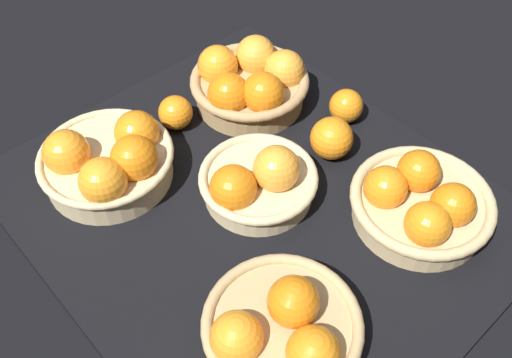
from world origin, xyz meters
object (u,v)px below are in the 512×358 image
Objects in this scene: basket_near_left at (109,161)px; loose_orange_front_gap at (332,138)px; basket_far_left at (250,82)px; basket_near_right at (282,329)px; loose_orange_back_gap at (176,113)px; loose_orange_side_gap at (346,106)px; basket_center at (257,181)px; basket_far_right at (420,203)px.

loose_orange_front_gap is (22.84, 34.56, -0.75)cm from basket_near_left.
basket_near_right is at bearing -37.20° from basket_far_left.
basket_far_left reaches higher than loose_orange_front_gap.
basket_far_left is 21.69cm from loose_orange_front_gap.
loose_orange_back_gap is 1.00× the size of loose_orange_side_gap.
basket_center is 3.09× the size of loose_orange_side_gap.
basket_far_left is 54.03cm from basket_near_right.
basket_center is at bearing -39.17° from basket_far_left.
basket_near_left is 17.93cm from loose_orange_back_gap.
basket_far_right reaches higher than basket_near_right.
basket_far_right reaches higher than loose_orange_back_gap.
loose_orange_front_gap is 1.19× the size of loose_orange_side_gap.
basket_near_right is 0.96× the size of basket_far_right.
basket_far_right is 27.62cm from loose_orange_side_gap.
basket_near_left is 1.16× the size of basket_center.
basket_far_left is 3.56× the size of loose_orange_back_gap.
basket_near_left is 3.00× the size of loose_orange_front_gap.
basket_near_right reaches higher than loose_orange_front_gap.
basket_near_left is at bearing -112.42° from loose_orange_side_gap.
basket_near_left is 3.58× the size of loose_orange_side_gap.
loose_orange_side_gap is at bearing 67.58° from basket_near_left.
basket_far_right reaches higher than loose_orange_front_gap.
loose_orange_back_gap is at bearing -147.10° from loose_orange_front_gap.
loose_orange_front_gap is at bearing 178.13° from basket_far_right.
basket_far_right and basket_center have the same top height.
loose_orange_back_gap is (-47.31, -16.35, -1.05)cm from basket_far_right.
basket_far_left is at bearing -147.48° from loose_orange_side_gap.
loose_orange_front_gap reaches higher than loose_orange_side_gap.
basket_near_left is at bearing -179.22° from basket_near_right.
basket_center is (21.22, 16.96, -0.84)cm from basket_near_left.
basket_far_left reaches higher than loose_orange_side_gap.
basket_near_left reaches higher than loose_orange_back_gap.
loose_orange_side_gap is (-25.65, 10.19, -1.04)cm from basket_far_right.
basket_far_left is (1.21, 33.25, 0.36)cm from basket_near_left.
loose_orange_back_gap is at bearing -106.66° from basket_far_left.
basket_far_left is 1.15× the size of basket_center.
loose_orange_side_gap is at bearing 50.77° from loose_orange_back_gap.
basket_near_right is 3.44× the size of loose_orange_back_gap.
basket_center reaches higher than loose_orange_side_gap.
basket_center is at bearing 144.61° from basket_near_right.
basket_near_right is 1.11× the size of basket_center.
loose_orange_side_gap is at bearing 120.95° from basket_near_right.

